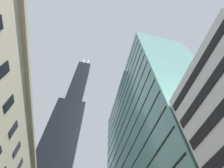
% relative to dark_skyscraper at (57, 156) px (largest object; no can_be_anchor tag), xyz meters
% --- Properties ---
extents(dark_skyscraper, '(29.92, 29.92, 190.29)m').
position_rel_dark_skyscraper_xyz_m(dark_skyscraper, '(0.00, 0.00, 0.00)').
color(dark_skyscraper, black).
rests_on(dark_skyscraper, ground).
extents(glass_office_midrise, '(17.79, 46.97, 59.33)m').
position_rel_dark_skyscraper_xyz_m(glass_office_midrise, '(33.21, -57.52, -26.96)').
color(glass_office_midrise, slate).
rests_on(glass_office_midrise, ground).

